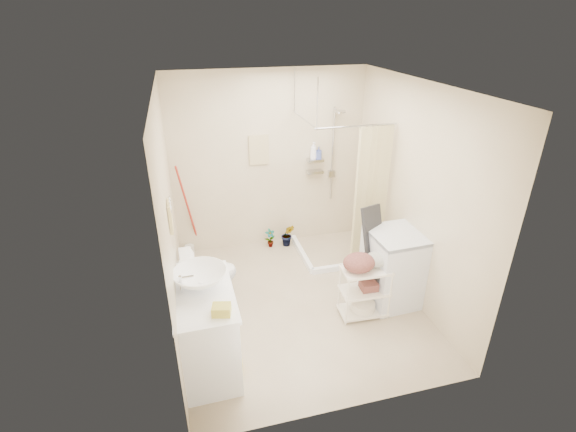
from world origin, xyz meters
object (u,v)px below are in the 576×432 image
object	(u,v)px
vanity	(207,330)
toilet	(209,273)
laundry_rack	(365,287)
washing_machine	(394,267)

from	to	relation	value
vanity	toilet	bearing A→B (deg)	83.14
laundry_rack	washing_machine	bearing A→B (deg)	24.51
toilet	washing_machine	size ratio (longest dim) A/B	0.73
vanity	washing_machine	xyz separation A→B (m)	(2.30, 0.53, 0.02)
washing_machine	laundry_rack	xyz separation A→B (m)	(-0.47, -0.19, -0.08)
vanity	washing_machine	world-z (taller)	washing_machine
toilet	washing_machine	xyz separation A→B (m)	(2.18, -0.62, 0.12)
toilet	laundry_rack	bearing A→B (deg)	-117.80
vanity	washing_machine	size ratio (longest dim) A/B	1.10
laundry_rack	vanity	bearing A→B (deg)	-166.52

